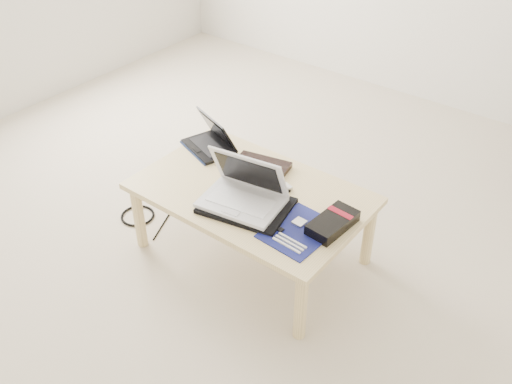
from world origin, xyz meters
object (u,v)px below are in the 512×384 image
Objects in this scene: coffee_table at (251,199)px; white_laptop at (244,192)px; gpu_box at (333,223)px; netbook at (211,141)px.

white_laptop reaches higher than coffee_table.
gpu_box is at bearing 14.11° from white_laptop.
gpu_box reaches higher than coffee_table.
white_laptop is (0.45, -0.28, 0.03)m from netbook.
coffee_table is 4.26× the size of gpu_box.
netbook is 1.28× the size of gpu_box.
gpu_box is at bearing -11.62° from netbook.
coffee_table is at bearing -23.39° from netbook.
coffee_table is 3.33× the size of netbook.
netbook is 0.82× the size of white_laptop.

